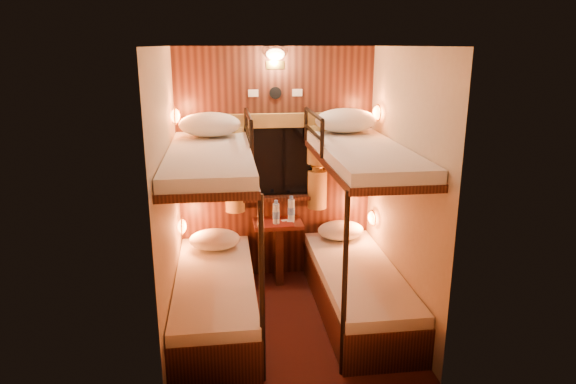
{
  "coord_description": "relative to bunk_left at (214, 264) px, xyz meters",
  "views": [
    {
      "loc": [
        -0.54,
        -4.12,
        2.41
      ],
      "look_at": [
        0.01,
        0.15,
        1.17
      ],
      "focal_mm": 32.0,
      "sensor_mm": 36.0,
      "label": 1
    }
  ],
  "objects": [
    {
      "name": "wall_front",
      "position": [
        0.65,
        -1.12,
        0.64
      ],
      "size": [
        2.4,
        0.0,
        2.4
      ],
      "primitive_type": "plane",
      "rotation": [
        -1.57,
        0.0,
        0.0
      ],
      "color": "#C6B293",
      "rests_on": "floor"
    },
    {
      "name": "sachet_a",
      "position": [
        0.72,
        0.81,
        0.09
      ],
      "size": [
        0.09,
        0.07,
        0.01
      ],
      "primitive_type": "cube",
      "rotation": [
        0.0,
        0.0,
        0.3
      ],
      "color": "silver",
      "rests_on": "table"
    },
    {
      "name": "back_panel",
      "position": [
        0.65,
        0.97,
        0.64
      ],
      "size": [
        2.0,
        0.03,
        2.4
      ],
      "primitive_type": "cube",
      "color": "black",
      "rests_on": "floor"
    },
    {
      "name": "pillow_upper_right",
      "position": [
        1.3,
        0.65,
        1.15
      ],
      "size": [
        0.6,
        0.43,
        0.23
      ],
      "primitive_type": "ellipsoid",
      "color": "white",
      "rests_on": "bunk_right"
    },
    {
      "name": "pillow_lower_right",
      "position": [
        1.3,
        0.72,
        -0.01
      ],
      "size": [
        0.48,
        0.35,
        0.19
      ],
      "primitive_type": "ellipsoid",
      "color": "white",
      "rests_on": "bunk_right"
    },
    {
      "name": "bunk_right",
      "position": [
        1.3,
        0.0,
        0.0
      ],
      "size": [
        0.72,
        1.9,
        1.82
      ],
      "color": "black",
      "rests_on": "floor"
    },
    {
      "name": "pillow_lower_left",
      "position": [
        -0.0,
        0.61,
        -0.0
      ],
      "size": [
        0.5,
        0.36,
        0.2
      ],
      "primitive_type": "ellipsoid",
      "color": "white",
      "rests_on": "bunk_left"
    },
    {
      "name": "back_fixtures",
      "position": [
        0.65,
        0.93,
        1.69
      ],
      "size": [
        0.54,
        0.09,
        0.48
      ],
      "color": "black",
      "rests_on": "back_panel"
    },
    {
      "name": "pillow_upper_left",
      "position": [
        -0.0,
        0.6,
        1.14
      ],
      "size": [
        0.57,
        0.41,
        0.22
      ],
      "primitive_type": "ellipsoid",
      "color": "white",
      "rests_on": "bunk_left"
    },
    {
      "name": "window",
      "position": [
        0.65,
        0.94,
        0.62
      ],
      "size": [
        1.0,
        0.12,
        0.79
      ],
      "color": "black",
      "rests_on": "back_panel"
    },
    {
      "name": "bottle_left",
      "position": [
        0.62,
        0.73,
        0.2
      ],
      "size": [
        0.07,
        0.07,
        0.25
      ],
      "rotation": [
        0.0,
        0.0,
        0.35
      ],
      "color": "#99BFE5",
      "rests_on": "table"
    },
    {
      "name": "bottle_right",
      "position": [
        0.79,
        0.82,
        0.2
      ],
      "size": [
        0.08,
        0.08,
        0.26
      ],
      "rotation": [
        0.0,
        0.0,
        0.22
      ],
      "color": "#99BFE5",
      "rests_on": "table"
    },
    {
      "name": "floor",
      "position": [
        0.65,
        -0.07,
        -0.56
      ],
      "size": [
        2.1,
        2.1,
        0.0
      ],
      "primitive_type": "plane",
      "color": "#390F0F",
      "rests_on": "ground"
    },
    {
      "name": "wall_back",
      "position": [
        0.65,
        0.98,
        0.64
      ],
      "size": [
        2.4,
        0.0,
        2.4
      ],
      "primitive_type": "plane",
      "rotation": [
        1.57,
        0.0,
        0.0
      ],
      "color": "#C6B293",
      "rests_on": "floor"
    },
    {
      "name": "sachet_b",
      "position": [
        0.78,
        0.78,
        0.09
      ],
      "size": [
        0.08,
        0.07,
        0.01
      ],
      "primitive_type": "cube",
      "rotation": [
        0.0,
        0.0,
        -0.14
      ],
      "color": "silver",
      "rests_on": "table"
    },
    {
      "name": "wall_right",
      "position": [
        1.65,
        -0.07,
        0.64
      ],
      "size": [
        0.0,
        2.4,
        2.4
      ],
      "primitive_type": "plane",
      "rotation": [
        1.57,
        0.0,
        -1.57
      ],
      "color": "#C6B293",
      "rests_on": "floor"
    },
    {
      "name": "ceiling",
      "position": [
        0.65,
        -0.07,
        1.84
      ],
      "size": [
        2.1,
        2.1,
        0.0
      ],
      "primitive_type": "plane",
      "rotation": [
        3.14,
        0.0,
        0.0
      ],
      "color": "silver",
      "rests_on": "wall_back"
    },
    {
      "name": "table",
      "position": [
        0.65,
        0.78,
        -0.14
      ],
      "size": [
        0.5,
        0.34,
        0.66
      ],
      "color": "#561D13",
      "rests_on": "floor"
    },
    {
      "name": "curtains",
      "position": [
        0.65,
        0.9,
        0.71
      ],
      "size": [
        1.1,
        0.22,
        1.0
      ],
      "color": "olive",
      "rests_on": "back_panel"
    },
    {
      "name": "reading_lamps",
      "position": [
        0.65,
        0.63,
        0.68
      ],
      "size": [
        2.0,
        0.2,
        1.25
      ],
      "color": "orange",
      "rests_on": "wall_left"
    },
    {
      "name": "bunk_left",
      "position": [
        0.0,
        0.0,
        0.0
      ],
      "size": [
        0.72,
        1.9,
        1.82
      ],
      "color": "black",
      "rests_on": "floor"
    },
    {
      "name": "wall_left",
      "position": [
        -0.35,
        -0.07,
        0.64
      ],
      "size": [
        0.0,
        2.4,
        2.4
      ],
      "primitive_type": "plane",
      "rotation": [
        1.57,
        0.0,
        1.57
      ],
      "color": "#C6B293",
      "rests_on": "floor"
    }
  ]
}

